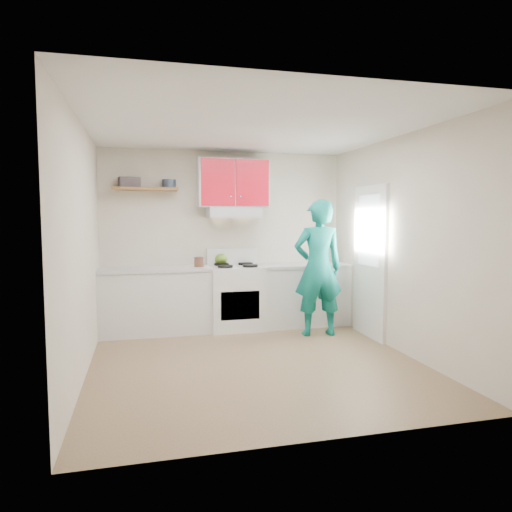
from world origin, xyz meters
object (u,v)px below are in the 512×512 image
object	(u,v)px
tin	(169,184)
kettle	(221,259)
stove	(236,297)
crock	(199,263)
person	(318,268)

from	to	relation	value
tin	kettle	xyz separation A→B (m)	(0.75, 0.04, -1.10)
stove	kettle	world-z (taller)	kettle
tin	crock	size ratio (longest dim) A/B	1.24
person	crock	bearing A→B (deg)	-17.55
tin	kettle	bearing A→B (deg)	2.96
tin	kettle	size ratio (longest dim) A/B	1.02
tin	kettle	distance (m)	1.33
crock	tin	bearing A→B (deg)	151.59
tin	crock	distance (m)	1.20
stove	person	bearing A→B (deg)	-31.22
crock	person	size ratio (longest dim) A/B	0.09
stove	kettle	size ratio (longest dim) A/B	4.72
kettle	person	xyz separation A→B (m)	(1.20, -0.87, -0.07)
kettle	crock	xyz separation A→B (m)	(-0.36, -0.25, -0.02)
kettle	crock	size ratio (longest dim) A/B	1.21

